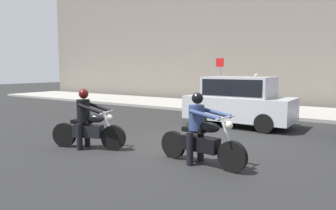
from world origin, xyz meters
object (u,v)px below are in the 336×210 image
(parked_hatchback_silver, at_px, (239,101))
(pedestrian_bystander, at_px, (256,88))
(street_sign_post, at_px, (220,77))
(motorcycle_with_rider_denim_blue, at_px, (200,135))
(motorcycle_with_rider_black_leather, at_px, (87,124))

(parked_hatchback_silver, relative_size, pedestrian_bystander, 2.22)
(street_sign_post, relative_size, pedestrian_bystander, 1.47)
(motorcycle_with_rider_denim_blue, distance_m, pedestrian_bystander, 9.36)
(motorcycle_with_rider_denim_blue, bearing_deg, street_sign_post, 112.67)
(motorcycle_with_rider_black_leather, distance_m, parked_hatchback_silver, 5.74)
(parked_hatchback_silver, xyz_separation_m, pedestrian_bystander, (-0.80, 4.22, 0.22))
(motorcycle_with_rider_black_leather, xyz_separation_m, motorcycle_with_rider_denim_blue, (3.10, 0.43, 0.01))
(parked_hatchback_silver, height_order, street_sign_post, street_sign_post)
(motorcycle_with_rider_black_leather, height_order, parked_hatchback_silver, parked_hatchback_silver)
(street_sign_post, height_order, pedestrian_bystander, street_sign_post)
(motorcycle_with_rider_denim_blue, bearing_deg, parked_hatchback_silver, 102.40)
(street_sign_post, bearing_deg, motorcycle_with_rider_black_leather, -85.53)
(motorcycle_with_rider_black_leather, distance_m, pedestrian_bystander, 9.68)
(motorcycle_with_rider_black_leather, bearing_deg, street_sign_post, 94.47)
(motorcycle_with_rider_denim_blue, distance_m, parked_hatchback_silver, 5.06)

